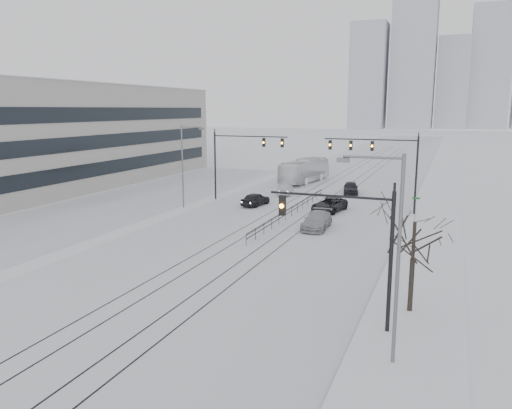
% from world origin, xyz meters
% --- Properties ---
extents(ground, '(500.00, 500.00, 0.00)m').
position_xyz_m(ground, '(0.00, 0.00, 0.00)').
color(ground, white).
rests_on(ground, ground).
extents(road, '(22.00, 260.00, 0.02)m').
position_xyz_m(road, '(0.00, 60.00, 0.01)').
color(road, silver).
rests_on(road, ground).
extents(sidewalk_east, '(5.00, 260.00, 0.16)m').
position_xyz_m(sidewalk_east, '(13.50, 60.00, 0.08)').
color(sidewalk_east, silver).
rests_on(sidewalk_east, ground).
extents(curb, '(0.10, 260.00, 0.12)m').
position_xyz_m(curb, '(11.05, 60.00, 0.06)').
color(curb, gray).
rests_on(curb, ground).
extents(parking_strip, '(14.00, 60.00, 0.03)m').
position_xyz_m(parking_strip, '(-20.00, 35.00, 0.01)').
color(parking_strip, silver).
rests_on(parking_strip, ground).
extents(tram_rails, '(5.30, 180.00, 0.01)m').
position_xyz_m(tram_rails, '(-0.00, 40.00, 0.02)').
color(tram_rails, black).
rests_on(tram_rails, ground).
extents(office_building, '(20.20, 62.20, 14.11)m').
position_xyz_m(office_building, '(-37.97, 35.00, 7.06)').
color(office_building, '#B2AFA8').
rests_on(office_building, ground).
extents(skyline, '(96.00, 48.00, 72.00)m').
position_xyz_m(skyline, '(5.02, 273.63, 30.65)').
color(skyline, '#969AA5').
rests_on(skyline, ground).
extents(traffic_mast_near, '(6.10, 0.37, 7.00)m').
position_xyz_m(traffic_mast_near, '(10.79, 6.00, 4.56)').
color(traffic_mast_near, black).
rests_on(traffic_mast_near, ground).
extents(traffic_mast_ne, '(9.60, 0.37, 8.00)m').
position_xyz_m(traffic_mast_ne, '(8.15, 34.99, 5.76)').
color(traffic_mast_ne, black).
rests_on(traffic_mast_ne, ground).
extents(traffic_mast_nw, '(9.10, 0.37, 8.00)m').
position_xyz_m(traffic_mast_nw, '(-8.52, 36.00, 5.57)').
color(traffic_mast_nw, black).
rests_on(traffic_mast_nw, ground).
extents(street_light_east, '(2.73, 0.25, 9.00)m').
position_xyz_m(street_light_east, '(12.70, 3.00, 5.21)').
color(street_light_east, '#595B60').
rests_on(street_light_east, ground).
extents(street_light_west, '(2.73, 0.25, 9.00)m').
position_xyz_m(street_light_west, '(-12.20, 30.00, 5.21)').
color(street_light_west, '#595B60').
rests_on(street_light_west, ground).
extents(bare_tree, '(4.40, 4.40, 6.10)m').
position_xyz_m(bare_tree, '(13.20, 9.00, 4.49)').
color(bare_tree, black).
rests_on(bare_tree, ground).
extents(median_fence, '(0.06, 24.00, 1.00)m').
position_xyz_m(median_fence, '(0.00, 30.00, 0.53)').
color(median_fence, black).
rests_on(median_fence, ground).
extents(street_sign, '(0.70, 0.06, 2.40)m').
position_xyz_m(street_sign, '(11.80, 32.00, 1.61)').
color(street_sign, '#595B60').
rests_on(street_sign, ground).
extents(sedan_sb_inner, '(2.35, 4.54, 1.48)m').
position_xyz_m(sedan_sb_inner, '(-5.48, 33.85, 0.74)').
color(sedan_sb_inner, black).
rests_on(sedan_sb_inner, ground).
extents(sedan_sb_outer, '(2.15, 4.37, 1.38)m').
position_xyz_m(sedan_sb_outer, '(-4.56, 41.89, 0.69)').
color(sedan_sb_outer, '#95979C').
rests_on(sedan_sb_outer, ground).
extents(sedan_nb_front, '(3.29, 5.63, 1.47)m').
position_xyz_m(sedan_nb_front, '(3.01, 33.59, 0.74)').
color(sedan_nb_front, black).
rests_on(sedan_nb_front, ground).
extents(sedan_nb_right, '(2.31, 5.28, 1.51)m').
position_xyz_m(sedan_nb_right, '(3.72, 25.72, 0.76)').
color(sedan_nb_right, '#94979A').
rests_on(sedan_nb_right, ground).
extents(sedan_nb_far, '(2.68, 4.77, 1.53)m').
position_xyz_m(sedan_nb_far, '(2.90, 45.91, 0.77)').
color(sedan_nb_far, black).
rests_on(sedan_nb_far, ground).
extents(box_truck, '(4.53, 12.55, 3.42)m').
position_xyz_m(box_truck, '(-5.36, 53.29, 1.71)').
color(box_truck, silver).
rests_on(box_truck, ground).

